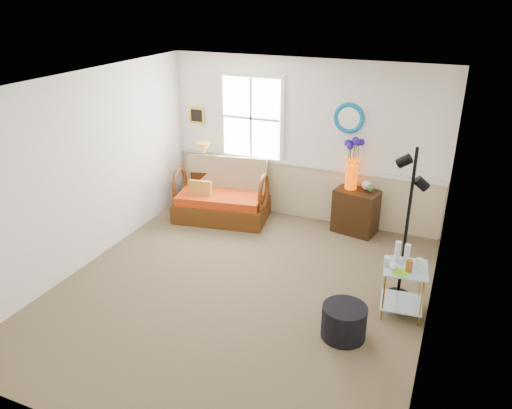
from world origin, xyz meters
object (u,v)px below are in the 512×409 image
at_px(loveseat, 221,191).
at_px(floor_lamp, 407,226).
at_px(lamp_stand, 204,188).
at_px(ottoman, 344,322).
at_px(side_table, 403,290).
at_px(cabinet, 356,211).

bearing_deg(loveseat, floor_lamp, -30.97).
xyz_separation_m(lamp_stand, ottoman, (3.14, -2.60, -0.15)).
bearing_deg(lamp_stand, side_table, -27.43).
height_order(side_table, floor_lamp, floor_lamp).
distance_m(side_table, ottoman, 0.88).
bearing_deg(cabinet, ottoman, -69.16).
bearing_deg(lamp_stand, loveseat, -34.57).
xyz_separation_m(cabinet, ottoman, (0.47, -2.62, -0.16)).
xyz_separation_m(loveseat, cabinet, (2.15, 0.38, -0.14)).
bearing_deg(floor_lamp, ottoman, -103.57).
bearing_deg(ottoman, floor_lamp, 67.24).
relative_size(lamp_stand, floor_lamp, 0.35).
xyz_separation_m(loveseat, ottoman, (2.62, -2.24, -0.30)).
xyz_separation_m(cabinet, side_table, (0.99, -1.92, -0.04)).
relative_size(lamp_stand, ottoman, 1.38).
height_order(lamp_stand, floor_lamp, floor_lamp).
xyz_separation_m(lamp_stand, side_table, (3.66, -1.90, -0.03)).
xyz_separation_m(side_table, floor_lamp, (-0.08, 0.35, 0.66)).
bearing_deg(floor_lamp, loveseat, 167.99).
distance_m(lamp_stand, side_table, 4.12).
xyz_separation_m(lamp_stand, cabinet, (2.67, 0.02, 0.01)).
height_order(floor_lamp, ottoman, floor_lamp).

